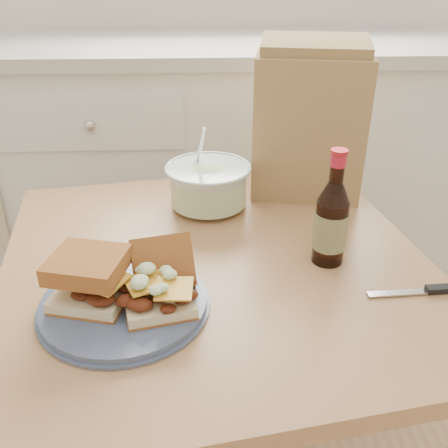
{
  "coord_description": "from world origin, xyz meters",
  "views": [
    {
      "loc": [
        -0.17,
        -0.05,
        1.21
      ],
      "look_at": [
        -0.13,
        0.76,
        0.76
      ],
      "focal_mm": 40.0,
      "sensor_mm": 36.0,
      "label": 1
    }
  ],
  "objects_px": {
    "beer_bottle": "(331,222)",
    "paper_bag": "(309,126)",
    "coleslaw_bowl": "(208,187)",
    "plate": "(124,304)",
    "dining_table": "(217,300)"
  },
  "relations": [
    {
      "from": "beer_bottle",
      "to": "paper_bag",
      "type": "bearing_deg",
      "value": 89.94
    },
    {
      "from": "coleslaw_bowl",
      "to": "beer_bottle",
      "type": "distance_m",
      "value": 0.33
    },
    {
      "from": "plate",
      "to": "paper_bag",
      "type": "distance_m",
      "value": 0.61
    },
    {
      "from": "dining_table",
      "to": "plate",
      "type": "relative_size",
      "value": 3.37
    },
    {
      "from": "dining_table",
      "to": "paper_bag",
      "type": "height_order",
      "value": "paper_bag"
    },
    {
      "from": "dining_table",
      "to": "coleslaw_bowl",
      "type": "height_order",
      "value": "coleslaw_bowl"
    },
    {
      "from": "dining_table",
      "to": "beer_bottle",
      "type": "bearing_deg",
      "value": -12.95
    },
    {
      "from": "plate",
      "to": "beer_bottle",
      "type": "bearing_deg",
      "value": 19.37
    },
    {
      "from": "coleslaw_bowl",
      "to": "beer_bottle",
      "type": "bearing_deg",
      "value": -46.57
    },
    {
      "from": "plate",
      "to": "paper_bag",
      "type": "bearing_deg",
      "value": 49.44
    },
    {
      "from": "beer_bottle",
      "to": "paper_bag",
      "type": "height_order",
      "value": "paper_bag"
    },
    {
      "from": "paper_bag",
      "to": "plate",
      "type": "bearing_deg",
      "value": -120.55
    },
    {
      "from": "dining_table",
      "to": "beer_bottle",
      "type": "height_order",
      "value": "beer_bottle"
    },
    {
      "from": "coleslaw_bowl",
      "to": "beer_bottle",
      "type": "relative_size",
      "value": 0.86
    },
    {
      "from": "coleslaw_bowl",
      "to": "paper_bag",
      "type": "distance_m",
      "value": 0.28
    }
  ]
}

